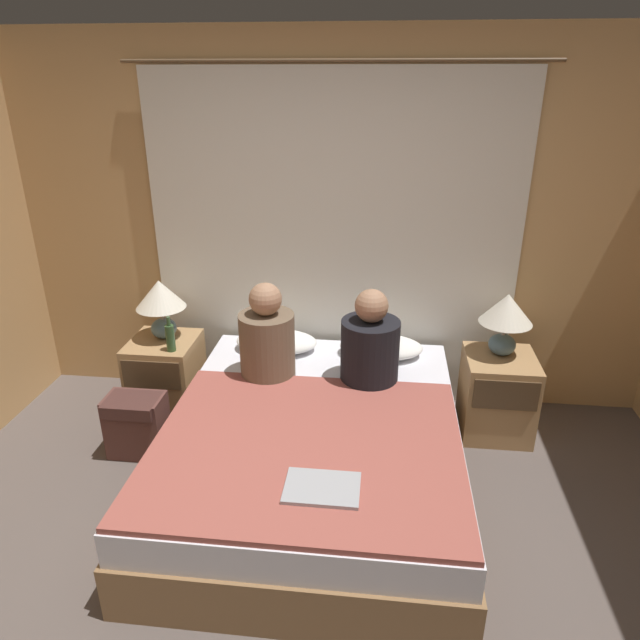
# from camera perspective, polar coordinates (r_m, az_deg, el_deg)

# --- Properties ---
(ground_plane) EXTENTS (16.00, 16.00, 0.00)m
(ground_plane) POSITION_cam_1_polar(r_m,az_deg,el_deg) (2.81, -3.32, -28.57)
(ground_plane) COLOR #564C47
(wall_back) EXTENTS (4.48, 0.06, 2.50)m
(wall_back) POSITION_cam_1_polar(r_m,az_deg,el_deg) (3.92, 1.38, 9.14)
(wall_back) COLOR tan
(wall_back) RESTS_ON ground_plane
(curtain_panel) EXTENTS (2.67, 0.03, 2.30)m
(curtain_panel) POSITION_cam_1_polar(r_m,az_deg,el_deg) (3.89, 1.28, 7.44)
(curtain_panel) COLOR silver
(curtain_panel) RESTS_ON ground_plane
(bed) EXTENTS (1.62, 2.02, 0.47)m
(bed) POSITION_cam_1_polar(r_m,az_deg,el_deg) (3.33, -0.61, -13.03)
(bed) COLOR olive
(bed) RESTS_ON ground_plane
(nightstand_left) EXTENTS (0.44, 0.47, 0.55)m
(nightstand_left) POSITION_cam_1_polar(r_m,az_deg,el_deg) (4.14, -15.12, -5.41)
(nightstand_left) COLOR #A87F51
(nightstand_left) RESTS_ON ground_plane
(nightstand_right) EXTENTS (0.44, 0.47, 0.55)m
(nightstand_right) POSITION_cam_1_polar(r_m,az_deg,el_deg) (3.96, 17.27, -7.14)
(nightstand_right) COLOR #A87F51
(nightstand_right) RESTS_ON ground_plane
(lamp_left) EXTENTS (0.33, 0.33, 0.41)m
(lamp_left) POSITION_cam_1_polar(r_m,az_deg,el_deg) (3.96, -15.66, 1.97)
(lamp_left) COLOR slate
(lamp_left) RESTS_ON nightstand_left
(lamp_right) EXTENTS (0.33, 0.33, 0.41)m
(lamp_right) POSITION_cam_1_polar(r_m,az_deg,el_deg) (3.77, 18.12, 0.53)
(lamp_right) COLOR slate
(lamp_right) RESTS_ON nightstand_right
(pillow_left) EXTENTS (0.55, 0.34, 0.12)m
(pillow_left) POSITION_cam_1_polar(r_m,az_deg,el_deg) (3.91, -4.37, -2.17)
(pillow_left) COLOR white
(pillow_left) RESTS_ON bed
(pillow_right) EXTENTS (0.55, 0.34, 0.12)m
(pillow_right) POSITION_cam_1_polar(r_m,az_deg,el_deg) (3.84, 6.12, -2.68)
(pillow_right) COLOR white
(pillow_right) RESTS_ON bed
(blanket_on_bed) EXTENTS (1.56, 1.37, 0.03)m
(blanket_on_bed) POSITION_cam_1_polar(r_m,az_deg,el_deg) (2.95, -1.35, -12.42)
(blanket_on_bed) COLOR #994C42
(blanket_on_bed) RESTS_ON bed
(person_left_in_bed) EXTENTS (0.34, 0.34, 0.62)m
(person_left_in_bed) POSITION_cam_1_polar(r_m,az_deg,el_deg) (3.49, -5.32, -1.96)
(person_left_in_bed) COLOR brown
(person_left_in_bed) RESTS_ON bed
(person_right_in_bed) EXTENTS (0.35, 0.35, 0.60)m
(person_right_in_bed) POSITION_cam_1_polar(r_m,az_deg,el_deg) (3.43, 5.02, -2.61)
(person_right_in_bed) COLOR black
(person_right_in_bed) RESTS_ON bed
(beer_bottle_on_left_stand) EXTENTS (0.06, 0.06, 0.24)m
(beer_bottle_on_left_stand) POSITION_cam_1_polar(r_m,az_deg,el_deg) (3.83, -14.75, -1.68)
(beer_bottle_on_left_stand) COLOR #2D4C28
(beer_bottle_on_left_stand) RESTS_ON nightstand_left
(laptop_on_bed) EXTENTS (0.34, 0.24, 0.02)m
(laptop_on_bed) POSITION_cam_1_polar(r_m,az_deg,el_deg) (2.65, 0.21, -16.44)
(laptop_on_bed) COLOR #9EA0A5
(laptop_on_bed) RESTS_ON blanket_on_bed
(backpack_on_floor) EXTENTS (0.35, 0.25, 0.40)m
(backpack_on_floor) POSITION_cam_1_polar(r_m,az_deg,el_deg) (3.78, -17.87, -9.67)
(backpack_on_floor) COLOR brown
(backpack_on_floor) RESTS_ON ground_plane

